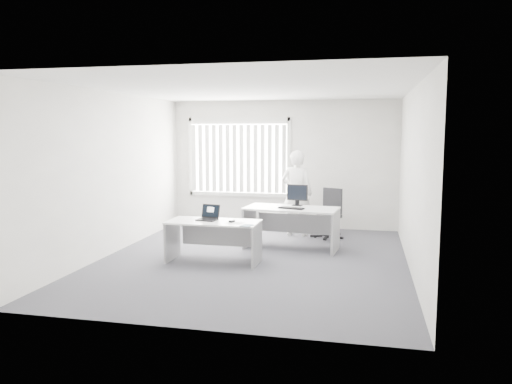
% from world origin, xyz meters
% --- Properties ---
extents(ground, '(6.00, 6.00, 0.00)m').
position_xyz_m(ground, '(0.00, 0.00, 0.00)').
color(ground, '#4A4950').
rests_on(ground, ground).
extents(wall_back, '(5.00, 0.02, 2.80)m').
position_xyz_m(wall_back, '(0.00, 3.00, 1.40)').
color(wall_back, silver).
rests_on(wall_back, ground).
extents(wall_front, '(5.00, 0.02, 2.80)m').
position_xyz_m(wall_front, '(0.00, -3.00, 1.40)').
color(wall_front, silver).
rests_on(wall_front, ground).
extents(wall_left, '(0.02, 6.00, 2.80)m').
position_xyz_m(wall_left, '(-2.50, 0.00, 1.40)').
color(wall_left, silver).
rests_on(wall_left, ground).
extents(wall_right, '(0.02, 6.00, 2.80)m').
position_xyz_m(wall_right, '(2.50, 0.00, 1.40)').
color(wall_right, silver).
rests_on(wall_right, ground).
extents(ceiling, '(5.00, 6.00, 0.02)m').
position_xyz_m(ceiling, '(0.00, 0.00, 2.80)').
color(ceiling, silver).
rests_on(ceiling, wall_back).
extents(window, '(2.32, 0.06, 1.76)m').
position_xyz_m(window, '(-1.00, 2.96, 1.55)').
color(window, silver).
rests_on(window, wall_back).
extents(blinds, '(2.20, 0.10, 1.50)m').
position_xyz_m(blinds, '(-1.00, 2.90, 1.52)').
color(blinds, silver).
rests_on(blinds, wall_back).
extents(desk_near, '(1.49, 0.71, 0.68)m').
position_xyz_m(desk_near, '(-0.60, -0.25, 0.49)').
color(desk_near, silver).
rests_on(desk_near, ground).
extents(desk_far, '(1.73, 0.95, 0.76)m').
position_xyz_m(desk_far, '(0.50, 0.95, 0.55)').
color(desk_far, silver).
rests_on(desk_far, ground).
extents(office_chair, '(0.74, 0.74, 0.99)m').
position_xyz_m(office_chair, '(1.10, 2.06, 0.31)').
color(office_chair, black).
rests_on(office_chair, ground).
extents(person, '(0.69, 0.49, 1.75)m').
position_xyz_m(person, '(0.43, 2.13, 0.88)').
color(person, white).
rests_on(person, ground).
extents(laptop, '(0.37, 0.34, 0.25)m').
position_xyz_m(laptop, '(-0.72, -0.21, 0.80)').
color(laptop, black).
rests_on(laptop, desk_near).
extents(paper_sheet, '(0.31, 0.24, 0.00)m').
position_xyz_m(paper_sheet, '(-0.21, -0.34, 0.68)').
color(paper_sheet, white).
rests_on(paper_sheet, desk_near).
extents(mouse, '(0.09, 0.12, 0.04)m').
position_xyz_m(mouse, '(-0.28, -0.29, 0.70)').
color(mouse, '#ACACAE').
rests_on(mouse, paper_sheet).
extents(booklet, '(0.20, 0.24, 0.01)m').
position_xyz_m(booklet, '(0.02, -0.52, 0.68)').
color(booklet, silver).
rests_on(booklet, desk_near).
extents(keyboard, '(0.49, 0.29, 0.02)m').
position_xyz_m(keyboard, '(0.52, 0.81, 0.77)').
color(keyboard, black).
rests_on(keyboard, desk_far).
extents(monitor, '(0.41, 0.18, 0.39)m').
position_xyz_m(monitor, '(0.57, 1.19, 0.95)').
color(monitor, black).
rests_on(monitor, desk_far).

